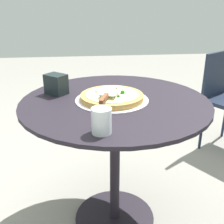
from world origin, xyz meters
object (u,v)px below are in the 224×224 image
(patio_table, at_px, (115,132))
(napkin_dispenser, at_px, (56,84))
(pizza_on_tray, at_px, (112,97))
(drinking_cup, at_px, (101,121))
(pizza_server, at_px, (106,95))

(patio_table, bearing_deg, napkin_dispenser, -23.45)
(patio_table, xyz_separation_m, pizza_on_tray, (0.02, 0.00, 0.19))
(pizza_on_tray, bearing_deg, drinking_cup, 77.52)
(drinking_cup, bearing_deg, patio_table, -104.79)
(pizza_server, relative_size, drinking_cup, 2.17)
(patio_table, bearing_deg, pizza_on_tray, 14.54)
(patio_table, height_order, napkin_dispenser, napkin_dispenser)
(pizza_on_tray, bearing_deg, napkin_dispenser, -25.34)
(pizza_server, relative_size, napkin_dispenser, 2.02)
(pizza_server, bearing_deg, pizza_on_tray, -112.97)
(patio_table, relative_size, drinking_cup, 9.52)
(pizza_on_tray, height_order, pizza_server, pizza_server)
(pizza_server, height_order, drinking_cup, drinking_cup)
(pizza_on_tray, relative_size, napkin_dispenser, 3.42)
(patio_table, distance_m, pizza_server, 0.25)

